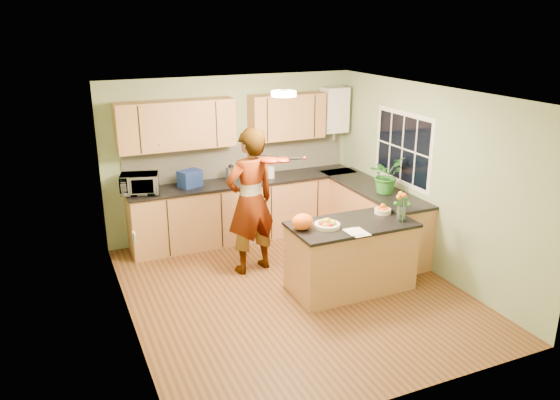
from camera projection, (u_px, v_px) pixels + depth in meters
name	position (u px, v px, depth m)	size (l,w,h in m)	color
floor	(293.00, 291.00, 6.97)	(4.50, 4.50, 0.00)	#553218
ceiling	(295.00, 93.00, 6.17)	(4.00, 4.50, 0.02)	silver
wall_back	(233.00, 157.00, 8.52)	(4.00, 0.02, 2.50)	#8CA173
wall_front	(406.00, 274.00, 4.62)	(4.00, 0.02, 2.50)	#8CA173
wall_left	(124.00, 222.00, 5.81)	(0.02, 4.50, 2.50)	#8CA173
wall_right	(428.00, 179.00, 7.33)	(0.02, 4.50, 2.50)	#8CA173
back_counter	(246.00, 209.00, 8.55)	(3.64, 0.62, 0.94)	#AD7645
right_counter	(372.00, 217.00, 8.20)	(0.62, 2.24, 0.94)	#AD7645
splashback	(239.00, 159.00, 8.56)	(3.60, 0.02, 0.52)	beige
upper_cabinets	(224.00, 121.00, 8.12)	(3.20, 0.34, 0.70)	#AD7645
boiler	(334.00, 110.00, 8.83)	(0.40, 0.30, 0.86)	white
window_right	(403.00, 148.00, 7.76)	(0.01, 1.30, 1.05)	white
light_switch	(134.00, 237.00, 5.28)	(0.02, 0.09, 0.09)	white
ceiling_lamp	(284.00, 94.00, 6.45)	(0.30, 0.30, 0.07)	#FFEABF
peninsula_island	(350.00, 256.00, 6.91)	(1.56, 0.80, 0.89)	#AD7645
fruit_dish	(327.00, 224.00, 6.62)	(0.32, 0.32, 0.11)	beige
orange_bowl	(383.00, 209.00, 7.09)	(0.21, 0.21, 0.13)	beige
flower_vase	(402.00, 199.00, 6.75)	(0.24, 0.24, 0.44)	silver
orange_bag	(303.00, 222.00, 6.52)	(0.27, 0.23, 0.20)	#FF6215
papers	(358.00, 232.00, 6.46)	(0.21, 0.29, 0.01)	white
violinist	(251.00, 201.00, 7.25)	(0.72, 0.48, 1.99)	#E2A18A
violin	(271.00, 160.00, 6.94)	(0.60, 0.24, 0.12)	#490D04
microwave	(140.00, 184.00, 7.71)	(0.52, 0.35, 0.29)	white
blue_box	(190.00, 179.00, 8.03)	(0.31, 0.23, 0.25)	navy
kettle	(231.00, 173.00, 8.28)	(0.17, 0.17, 0.31)	#B6B6BA
jar_cream	(259.00, 172.00, 8.51)	(0.11, 0.11, 0.17)	beige
jar_white	(271.00, 172.00, 8.48)	(0.11, 0.11, 0.18)	white
potted_plant	(386.00, 175.00, 7.71)	(0.47, 0.41, 0.53)	#2C7727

